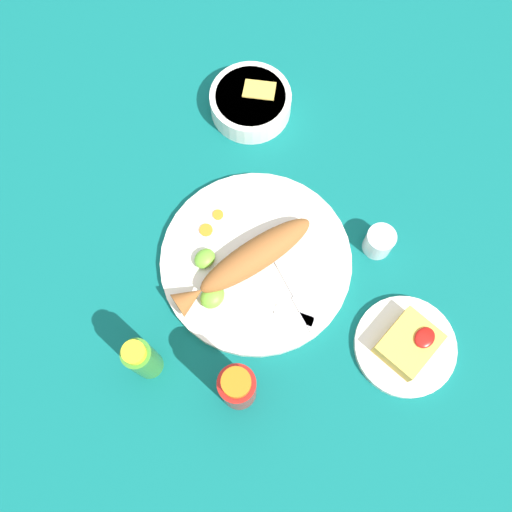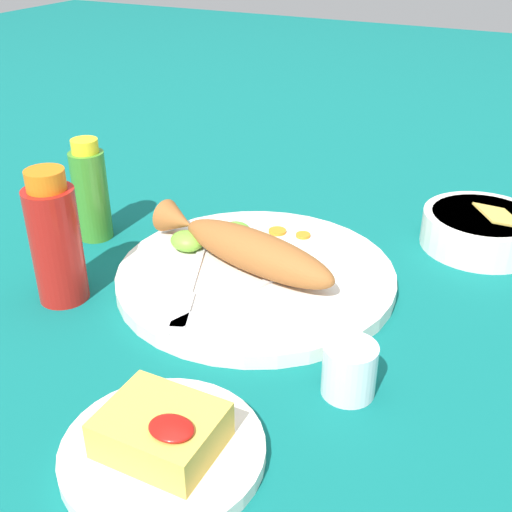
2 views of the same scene
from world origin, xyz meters
name	(u,v)px [view 1 (image 1 of 2)]	position (x,y,z in m)	size (l,w,h in m)	color
ground_plane	(256,263)	(0.00, 0.00, 0.00)	(4.00, 4.00, 0.00)	#0C605B
main_plate	(256,261)	(0.00, 0.00, 0.01)	(0.35, 0.35, 0.02)	white
fried_fish	(247,261)	(-0.02, 0.00, 0.04)	(0.29, 0.12, 0.05)	#935628
fork_near	(293,291)	(0.00, -0.09, 0.02)	(0.08, 0.18, 0.00)	silver
fork_far	(270,307)	(-0.05, -0.08, 0.02)	(0.08, 0.18, 0.00)	silver
carrot_slice_near	(218,215)	(0.02, 0.11, 0.02)	(0.02, 0.02, 0.00)	orange
carrot_slice_mid	(206,230)	(-0.02, 0.11, 0.02)	(0.02, 0.02, 0.00)	orange
lime_wedge_main	(205,259)	(-0.06, 0.07, 0.03)	(0.04, 0.03, 0.02)	#6BB233
lime_wedge_side	(212,297)	(-0.11, 0.01, 0.03)	(0.05, 0.04, 0.03)	#6BB233
hot_sauce_bottle_red	(238,388)	(-0.19, -0.14, 0.08)	(0.06, 0.06, 0.17)	#B21914
hot_sauce_bottle_green	(142,359)	(-0.26, 0.01, 0.07)	(0.05, 0.05, 0.15)	#3D8428
salt_cup	(379,242)	(0.17, -0.15, 0.02)	(0.05, 0.05, 0.06)	silver
side_plate_fries	(405,346)	(0.06, -0.30, 0.01)	(0.18, 0.18, 0.01)	white
fries_pile	(409,343)	(0.06, -0.30, 0.03)	(0.10, 0.08, 0.04)	gold
guacamole_bowl	(251,102)	(0.24, 0.23, 0.03)	(0.16, 0.16, 0.06)	white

